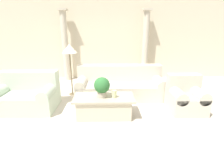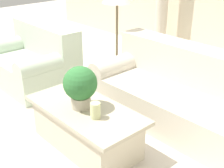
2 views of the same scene
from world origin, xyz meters
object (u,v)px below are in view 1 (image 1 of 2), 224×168
(sofa_long, at_px, (120,85))
(armchair, at_px, (186,96))
(potted_plant, at_px, (102,86))
(floor_lamp, at_px, (70,51))
(loveseat, at_px, (27,94))
(coffee_table, at_px, (104,106))

(sofa_long, height_order, armchair, sofa_long)
(potted_plant, xyz_separation_m, floor_lamp, (-0.94, 1.38, 0.58))
(loveseat, bearing_deg, potted_plant, -14.80)
(floor_lamp, bearing_deg, armchair, -20.62)
(floor_lamp, relative_size, armchair, 1.76)
(sofa_long, xyz_separation_m, potted_plant, (-0.47, -1.22, 0.37))
(sofa_long, relative_size, armchair, 2.89)
(loveseat, height_order, floor_lamp, floor_lamp)
(sofa_long, distance_m, armchair, 1.77)
(potted_plant, bearing_deg, loveseat, 165.20)
(floor_lamp, bearing_deg, loveseat, -136.38)
(coffee_table, relative_size, armchair, 1.57)
(sofa_long, relative_size, coffee_table, 1.84)
(sofa_long, distance_m, floor_lamp, 1.70)
(loveseat, distance_m, potted_plant, 1.96)
(potted_plant, bearing_deg, sofa_long, 69.07)
(loveseat, bearing_deg, sofa_long, 17.44)
(loveseat, xyz_separation_m, potted_plant, (1.86, -0.49, 0.36))
(loveseat, distance_m, floor_lamp, 1.59)
(loveseat, height_order, coffee_table, loveseat)
(loveseat, relative_size, potted_plant, 3.22)
(coffee_table, height_order, armchair, armchair)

